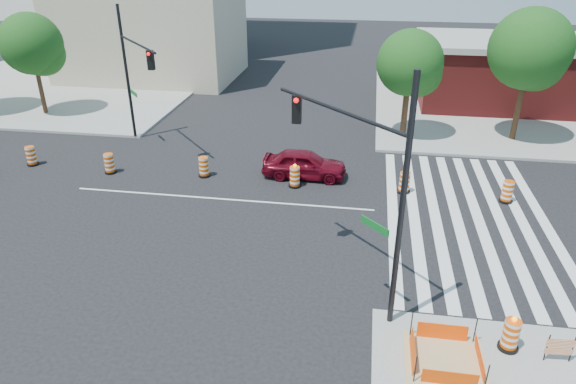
% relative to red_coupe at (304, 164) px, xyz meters
% --- Properties ---
extents(ground, '(120.00, 120.00, 0.00)m').
position_rel_red_coupe_xyz_m(ground, '(-3.48, -3.04, -0.71)').
color(ground, black).
rests_on(ground, ground).
extents(sidewalk_ne, '(22.00, 22.00, 0.15)m').
position_rel_red_coupe_xyz_m(sidewalk_ne, '(14.52, 14.96, -0.63)').
color(sidewalk_ne, gray).
rests_on(sidewalk_ne, ground).
extents(sidewalk_nw, '(22.00, 22.00, 0.15)m').
position_rel_red_coupe_xyz_m(sidewalk_nw, '(-21.48, 14.96, -0.63)').
color(sidewalk_nw, gray).
rests_on(sidewalk_nw, ground).
extents(crosswalk_east, '(6.75, 13.50, 0.01)m').
position_rel_red_coupe_xyz_m(crosswalk_east, '(7.47, -3.04, -0.70)').
color(crosswalk_east, silver).
rests_on(crosswalk_east, ground).
extents(lane_centerline, '(14.00, 0.12, 0.01)m').
position_rel_red_coupe_xyz_m(lane_centerline, '(-3.48, -3.04, -0.70)').
color(lane_centerline, silver).
rests_on(lane_centerline, ground).
extents(excavation_pit, '(2.20, 2.20, 0.90)m').
position_rel_red_coupe_xyz_m(excavation_pit, '(5.52, -12.04, -0.48)').
color(excavation_pit, tan).
rests_on(excavation_pit, ground).
extents(brick_storefront, '(16.50, 8.50, 4.60)m').
position_rel_red_coupe_xyz_m(brick_storefront, '(14.52, 14.96, 1.61)').
color(brick_storefront, maroon).
rests_on(brick_storefront, ground).
extents(beige_midrise, '(14.00, 10.00, 10.00)m').
position_rel_red_coupe_xyz_m(beige_midrise, '(-15.48, 18.96, 4.29)').
color(beige_midrise, tan).
rests_on(beige_midrise, ground).
extents(red_coupe, '(4.16, 1.69, 1.41)m').
position_rel_red_coupe_xyz_m(red_coupe, '(0.00, 0.00, 0.00)').
color(red_coupe, '#610816').
rests_on(red_coupe, ground).
extents(signal_pole_se, '(4.19, 4.28, 7.75)m').
position_rel_red_coupe_xyz_m(signal_pole_se, '(2.91, -9.35, 4.05)').
color(signal_pole_se, black).
rests_on(signal_pole_se, ground).
extents(signal_pole_nw, '(3.81, 4.36, 7.49)m').
position_rel_red_coupe_xyz_m(signal_pole_nw, '(-9.73, 2.81, 3.90)').
color(signal_pole_nw, black).
rests_on(signal_pole_nw, ground).
extents(pit_drum, '(0.58, 0.58, 1.14)m').
position_rel_red_coupe_xyz_m(pit_drum, '(7.38, -11.21, -0.08)').
color(pit_drum, black).
rests_on(pit_drum, ground).
extents(barricade, '(0.77, 0.10, 0.90)m').
position_rel_red_coupe_xyz_m(barricade, '(8.61, -11.50, -0.06)').
color(barricade, '#DD4D04').
rests_on(barricade, ground).
extents(tree_north_b, '(3.94, 3.94, 6.69)m').
position_rel_red_coupe_xyz_m(tree_north_b, '(-18.68, 7.40, 3.79)').
color(tree_north_b, '#382314').
rests_on(tree_north_b, ground).
extents(tree_north_c, '(3.79, 3.74, 6.36)m').
position_rel_red_coupe_xyz_m(tree_north_c, '(5.15, 6.58, 3.56)').
color(tree_north_c, '#382314').
rests_on(tree_north_c, ground).
extents(tree_north_d, '(4.46, 4.46, 7.58)m').
position_rel_red_coupe_xyz_m(tree_north_d, '(11.54, 7.08, 4.38)').
color(tree_north_d, '#382314').
rests_on(tree_north_d, ground).
extents(median_drum_0, '(0.60, 0.60, 1.02)m').
position_rel_red_coupe_xyz_m(median_drum_0, '(-14.39, -0.75, -0.23)').
color(median_drum_0, black).
rests_on(median_drum_0, ground).
extents(median_drum_1, '(0.60, 0.60, 1.02)m').
position_rel_red_coupe_xyz_m(median_drum_1, '(-9.86, -1.06, -0.23)').
color(median_drum_1, black).
rests_on(median_drum_1, ground).
extents(median_drum_2, '(0.60, 0.60, 1.02)m').
position_rel_red_coupe_xyz_m(median_drum_2, '(-4.98, -0.71, -0.23)').
color(median_drum_2, black).
rests_on(median_drum_2, ground).
extents(median_drum_3, '(0.60, 0.60, 1.18)m').
position_rel_red_coupe_xyz_m(median_drum_3, '(-0.31, -1.18, -0.22)').
color(median_drum_3, black).
rests_on(median_drum_3, ground).
extents(median_drum_4, '(0.60, 0.60, 1.02)m').
position_rel_red_coupe_xyz_m(median_drum_4, '(4.86, -1.01, -0.23)').
color(median_drum_4, black).
rests_on(median_drum_4, ground).
extents(median_drum_5, '(0.60, 0.60, 1.02)m').
position_rel_red_coupe_xyz_m(median_drum_5, '(9.42, -1.27, -0.23)').
color(median_drum_5, black).
rests_on(median_drum_5, ground).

